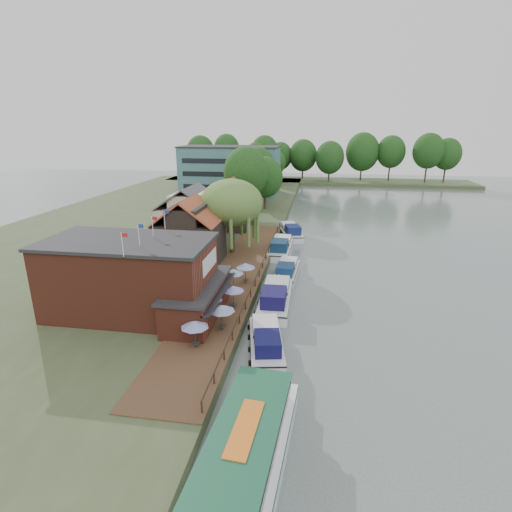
# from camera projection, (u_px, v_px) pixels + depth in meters

# --- Properties ---
(ground) EXTENTS (260.00, 260.00, 0.00)m
(ground) POSITION_uv_depth(u_px,v_px,m) (299.00, 328.00, 37.69)
(ground) COLOR #505D58
(ground) RESTS_ON ground
(land_bank) EXTENTS (50.00, 140.00, 1.00)m
(land_bank) POSITION_uv_depth(u_px,v_px,m) (149.00, 225.00, 74.86)
(land_bank) COLOR #384728
(land_bank) RESTS_ON ground
(quay_deck) EXTENTS (6.00, 50.00, 0.10)m
(quay_deck) POSITION_uv_depth(u_px,v_px,m) (237.00, 276.00, 47.94)
(quay_deck) COLOR #47301E
(quay_deck) RESTS_ON land_bank
(quay_rail) EXTENTS (0.20, 49.00, 1.00)m
(quay_rail) POSITION_uv_depth(u_px,v_px,m) (260.00, 272.00, 47.87)
(quay_rail) COLOR black
(quay_rail) RESTS_ON land_bank
(pub) EXTENTS (20.00, 11.00, 7.30)m
(pub) POSITION_uv_depth(u_px,v_px,m) (150.00, 278.00, 37.39)
(pub) COLOR maroon
(pub) RESTS_ON land_bank
(hotel_block) EXTENTS (25.40, 12.40, 12.30)m
(hotel_block) POSITION_uv_depth(u_px,v_px,m) (230.00, 170.00, 104.45)
(hotel_block) COLOR #38666B
(hotel_block) RESTS_ON land_bank
(cottage_a) EXTENTS (8.60, 7.60, 8.50)m
(cottage_a) POSITION_uv_depth(u_px,v_px,m) (190.00, 231.00, 51.44)
(cottage_a) COLOR black
(cottage_a) RESTS_ON land_bank
(cottage_b) EXTENTS (9.60, 8.60, 8.50)m
(cottage_b) POSITION_uv_depth(u_px,v_px,m) (191.00, 214.00, 61.27)
(cottage_b) COLOR beige
(cottage_b) RESTS_ON land_bank
(cottage_c) EXTENTS (7.60, 7.60, 8.50)m
(cottage_c) POSITION_uv_depth(u_px,v_px,m) (229.00, 204.00, 69.12)
(cottage_c) COLOR black
(cottage_c) RESTS_ON land_bank
(willow) EXTENTS (8.60, 8.60, 10.43)m
(willow) POSITION_uv_depth(u_px,v_px,m) (232.00, 217.00, 55.16)
(willow) COLOR #476B2D
(willow) RESTS_ON land_bank
(umbrella_0) EXTENTS (2.26, 2.26, 2.38)m
(umbrella_0) POSITION_uv_depth(u_px,v_px,m) (195.00, 334.00, 32.01)
(umbrella_0) COLOR navy
(umbrella_0) RESTS_ON quay_deck
(umbrella_1) EXTENTS (2.35, 2.35, 2.38)m
(umbrella_1) POSITION_uv_depth(u_px,v_px,m) (222.00, 318.00, 34.79)
(umbrella_1) COLOR navy
(umbrella_1) RESTS_ON quay_deck
(umbrella_2) EXTENTS (2.12, 2.12, 2.38)m
(umbrella_2) POSITION_uv_depth(u_px,v_px,m) (212.00, 306.00, 37.02)
(umbrella_2) COLOR navy
(umbrella_2) RESTS_ON quay_deck
(umbrella_3) EXTENTS (2.15, 2.15, 2.38)m
(umbrella_3) POSITION_uv_depth(u_px,v_px,m) (233.00, 297.00, 38.99)
(umbrella_3) COLOR navy
(umbrella_3) RESTS_ON quay_deck
(umbrella_4) EXTENTS (2.27, 2.27, 2.38)m
(umbrella_4) POSITION_uv_depth(u_px,v_px,m) (233.00, 279.00, 43.44)
(umbrella_4) COLOR navy
(umbrella_4) RESTS_ON quay_deck
(umbrella_5) EXTENTS (2.21, 2.21, 2.38)m
(umbrella_5) POSITION_uv_depth(u_px,v_px,m) (246.00, 273.00, 45.30)
(umbrella_5) COLOR navy
(umbrella_5) RESTS_ON quay_deck
(cruiser_0) EXTENTS (4.78, 9.86, 2.27)m
(cruiser_0) POSITION_uv_depth(u_px,v_px,m) (266.00, 338.00, 33.75)
(cruiser_0) COLOR silver
(cruiser_0) RESTS_ON ground
(cruiser_1) EXTENTS (3.65, 10.80, 2.64)m
(cruiser_1) POSITION_uv_depth(u_px,v_px,m) (276.00, 295.00, 41.89)
(cruiser_1) COLOR silver
(cruiser_1) RESTS_ON ground
(cruiser_2) EXTENTS (3.36, 9.30, 2.20)m
(cruiser_2) POSITION_uv_depth(u_px,v_px,m) (287.00, 269.00, 50.13)
(cruiser_2) COLOR silver
(cruiser_2) RESTS_ON ground
(cruiser_3) EXTENTS (3.58, 10.55, 2.57)m
(cruiser_3) POSITION_uv_depth(u_px,v_px,m) (281.00, 245.00, 59.27)
(cruiser_3) COLOR white
(cruiser_3) RESTS_ON ground
(cruiser_4) EXTENTS (5.94, 10.62, 2.46)m
(cruiser_4) POSITION_uv_depth(u_px,v_px,m) (290.00, 230.00, 68.22)
(cruiser_4) COLOR silver
(cruiser_4) RESTS_ON ground
(tour_boat) EXTENTS (5.25, 15.25, 3.28)m
(tour_boat) POSITION_uv_depth(u_px,v_px,m) (242.00, 463.00, 20.62)
(tour_boat) COLOR silver
(tour_boat) RESTS_ON ground
(swan) EXTENTS (0.44, 0.44, 0.44)m
(swan) POSITION_uv_depth(u_px,v_px,m) (227.00, 418.00, 25.84)
(swan) COLOR white
(swan) RESTS_ON ground
(bank_tree_0) EXTENTS (8.50, 8.50, 13.55)m
(bank_tree_0) POSITION_uv_depth(u_px,v_px,m) (246.00, 182.00, 77.29)
(bank_tree_0) COLOR #143811
(bank_tree_0) RESTS_ON land_bank
(bank_tree_1) EXTENTS (7.57, 7.57, 11.09)m
(bank_tree_1) POSITION_uv_depth(u_px,v_px,m) (265.00, 183.00, 85.43)
(bank_tree_1) COLOR #143811
(bank_tree_1) RESTS_ON land_bank
(bank_tree_2) EXTENTS (7.35, 7.35, 12.65)m
(bank_tree_2) POSITION_uv_depth(u_px,v_px,m) (258.00, 175.00, 93.25)
(bank_tree_2) COLOR #143811
(bank_tree_2) RESTS_ON land_bank
(bank_tree_3) EXTENTS (6.05, 6.05, 12.97)m
(bank_tree_3) POSITION_uv_depth(u_px,v_px,m) (256.00, 167.00, 109.99)
(bank_tree_3) COLOR #143811
(bank_tree_3) RESTS_ON land_bank
(bank_tree_4) EXTENTS (6.55, 6.55, 10.44)m
(bank_tree_4) POSITION_uv_depth(u_px,v_px,m) (275.00, 167.00, 120.10)
(bank_tree_4) COLOR #143811
(bank_tree_4) RESTS_ON land_bank
(bank_tree_5) EXTENTS (8.75, 8.75, 14.45)m
(bank_tree_5) POSITION_uv_depth(u_px,v_px,m) (265.00, 159.00, 126.99)
(bank_tree_5) COLOR #143811
(bank_tree_5) RESTS_ON land_bank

